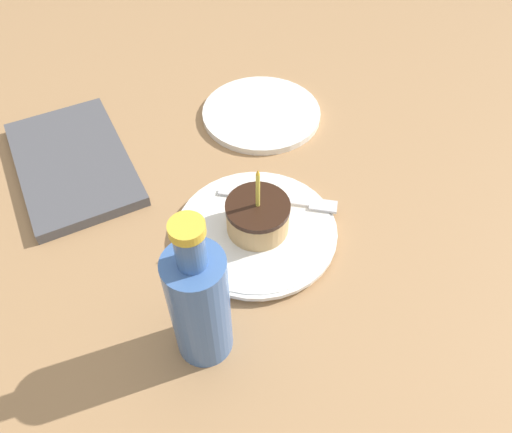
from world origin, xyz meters
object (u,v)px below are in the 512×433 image
fork (286,201)px  marble_board (73,163)px  side_plate (261,113)px  bottle (199,303)px  cake_slice (258,216)px  plate (256,231)px

fork → marble_board: (0.26, 0.29, -0.01)m
side_plate → marble_board: bearing=86.3°
fork → marble_board: fork is taller
fork → bottle: bottle is taller
bottle → side_plate: bottle is taller
cake_slice → fork: 0.07m
cake_slice → side_plate: bearing=-28.5°
marble_board → bottle: bearing=-169.7°
plate → cake_slice: cake_slice is taller
cake_slice → bottle: 0.21m
bottle → marble_board: size_ratio=0.83×
bottle → marble_board: 0.44m
plate → bottle: (-0.13, 0.14, 0.09)m
plate → bottle: bearing=132.8°
plate → fork: fork is taller
marble_board → plate: bearing=-142.4°
fork → side_plate: (0.24, -0.08, -0.01)m
marble_board → fork: bearing=-132.1°
plate → marble_board: (0.29, 0.22, -0.00)m
marble_board → cake_slice: bearing=-142.2°
bottle → marble_board: bearing=10.3°
bottle → cake_slice: bearing=-47.9°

